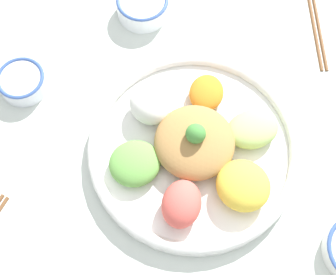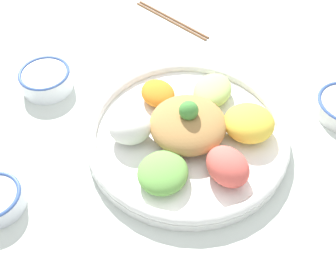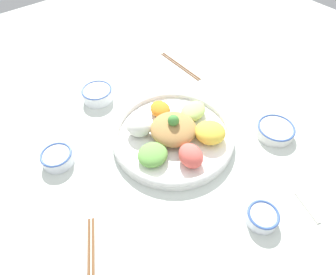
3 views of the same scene
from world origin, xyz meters
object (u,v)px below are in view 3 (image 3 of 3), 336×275
object	(u,v)px
sauce_bowl_red	(262,217)
rice_bowl_blue	(275,130)
chopsticks_pair_near	(180,66)
salad_platter	(175,134)
chopsticks_pair_far	(91,263)
serving_spoon_main	(299,196)
rice_bowl_plain	(98,94)
sauce_bowl_dark	(57,157)

from	to	relation	value
sauce_bowl_red	rice_bowl_blue	xyz separation A→B (m)	(-0.16, 0.27, -0.00)
rice_bowl_blue	chopsticks_pair_near	size ratio (longest dim) A/B	0.51
salad_platter	chopsticks_pair_far	size ratio (longest dim) A/B	1.90
sauce_bowl_red	serving_spoon_main	bearing A→B (deg)	80.21
salad_platter	chopsticks_pair_far	world-z (taller)	salad_platter
salad_platter	chopsticks_pair_far	xyz separation A→B (m)	(0.17, -0.39, -0.02)
salad_platter	rice_bowl_plain	bearing A→B (deg)	-164.19
chopsticks_pair_far	serving_spoon_main	size ratio (longest dim) A/B	1.56
salad_platter	sauce_bowl_dark	size ratio (longest dim) A/B	4.16
salad_platter	rice_bowl_plain	distance (m)	0.34
rice_bowl_blue	chopsticks_pair_far	world-z (taller)	rice_bowl_blue
salad_platter	sauce_bowl_red	xyz separation A→B (m)	(0.34, 0.00, -0.01)
rice_bowl_plain	serving_spoon_main	size ratio (longest dim) A/B	0.83
salad_platter	chopsticks_pair_near	world-z (taller)	salad_platter
rice_bowl_blue	rice_bowl_plain	bearing A→B (deg)	-144.65
rice_bowl_plain	serving_spoon_main	world-z (taller)	rice_bowl_plain
rice_bowl_blue	sauce_bowl_dark	xyz separation A→B (m)	(-0.33, -0.59, 0.00)
sauce_bowl_dark	chopsticks_pair_near	xyz separation A→B (m)	(-0.14, 0.59, -0.02)
rice_bowl_blue	chopsticks_pair_near	bearing A→B (deg)	179.96
sauce_bowl_red	chopsticks_pair_near	xyz separation A→B (m)	(-0.63, 0.27, -0.02)
chopsticks_pair_near	serving_spoon_main	distance (m)	0.67
rice_bowl_plain	chopsticks_pair_far	xyz separation A→B (m)	(0.49, -0.30, -0.02)
sauce_bowl_red	chopsticks_pair_near	distance (m)	0.69
sauce_bowl_red	chopsticks_pair_near	world-z (taller)	sauce_bowl_red
sauce_bowl_red	sauce_bowl_dark	bearing A→B (deg)	-146.78
rice_bowl_plain	serving_spoon_main	distance (m)	0.73
sauce_bowl_red	chopsticks_pair_far	distance (m)	0.43
serving_spoon_main	chopsticks_pair_near	bearing A→B (deg)	-172.83
rice_bowl_plain	sauce_bowl_red	bearing A→B (deg)	7.91
chopsticks_pair_far	sauce_bowl_dark	bearing A→B (deg)	16.78
salad_platter	serving_spoon_main	world-z (taller)	salad_platter
sauce_bowl_dark	chopsticks_pair_far	xyz separation A→B (m)	(0.32, -0.07, -0.02)
sauce_bowl_red	rice_bowl_blue	distance (m)	0.31
rice_bowl_blue	chopsticks_pair_near	distance (m)	0.47
chopsticks_pair_far	chopsticks_pair_near	bearing A→B (deg)	-26.63
salad_platter	sauce_bowl_red	bearing A→B (deg)	0.19
salad_platter	sauce_bowl_red	distance (m)	0.34
rice_bowl_blue	rice_bowl_plain	xyz separation A→B (m)	(-0.51, -0.36, 0.01)
chopsticks_pair_near	serving_spoon_main	xyz separation A→B (m)	(0.66, -0.13, -0.00)
chopsticks_pair_far	serving_spoon_main	distance (m)	0.57
chopsticks_pair_near	serving_spoon_main	world-z (taller)	chopsticks_pair_near
rice_bowl_plain	salad_platter	bearing A→B (deg)	15.81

